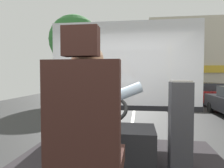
# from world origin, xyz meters

# --- Properties ---
(ground) EXTENTS (18.00, 44.00, 0.06)m
(ground) POSITION_xyz_m (0.00, 8.80, -0.02)
(ground) COLOR #2E2E2E
(driver_seat) EXTENTS (0.48, 0.48, 1.35)m
(driver_seat) POSITION_xyz_m (-0.11, -0.44, 1.27)
(driver_seat) COLOR black
(driver_seat) RESTS_ON bus_floor
(bus_driver) EXTENTS (0.78, 0.56, 0.78)m
(bus_driver) POSITION_xyz_m (-0.11, -0.33, 1.46)
(bus_driver) COLOR #282833
(bus_driver) RESTS_ON driver_seat
(steering_console) EXTENTS (1.10, 0.99, 0.84)m
(steering_console) POSITION_xyz_m (-0.11, 0.73, 0.90)
(steering_console) COLOR black
(steering_console) RESTS_ON bus_floor
(fare_box) EXTENTS (0.23, 0.24, 1.00)m
(fare_box) POSITION_xyz_m (0.69, 0.54, 1.18)
(fare_box) COLOR #333338
(fare_box) RESTS_ON bus_floor
(windshield_panel) EXTENTS (2.50, 0.08, 1.48)m
(windshield_panel) POSITION_xyz_m (0.00, 1.62, 1.73)
(windshield_panel) COLOR silver
(street_tree) EXTENTS (3.26, 3.26, 5.64)m
(street_tree) POSITION_xyz_m (-4.00, 11.12, 3.99)
(street_tree) COLOR #4C3828
(street_tree) RESTS_ON ground
(shop_building) EXTENTS (11.61, 4.59, 6.63)m
(shop_building) POSITION_xyz_m (6.83, 18.16, 3.31)
(shop_building) COLOR #BCB29E
(shop_building) RESTS_ON ground
(parked_car_red) EXTENTS (1.86, 4.41, 1.26)m
(parked_car_red) POSITION_xyz_m (4.21, 11.68, 0.65)
(parked_car_red) COLOR maroon
(parked_car_red) RESTS_ON ground
(parked_car_silver) EXTENTS (1.85, 4.42, 1.34)m
(parked_car_silver) POSITION_xyz_m (4.27, 16.60, 0.69)
(parked_car_silver) COLOR silver
(parked_car_silver) RESTS_ON ground
(parked_car_blue) EXTENTS (1.93, 4.13, 1.21)m
(parked_car_blue) POSITION_xyz_m (4.42, 22.67, 0.63)
(parked_car_blue) COLOR navy
(parked_car_blue) RESTS_ON ground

